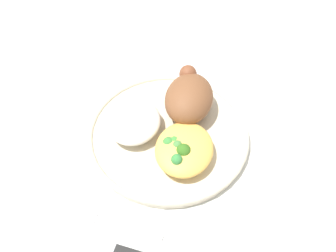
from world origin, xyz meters
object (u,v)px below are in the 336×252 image
object	(u,v)px
plate	(168,133)
roasted_chicken	(189,97)
knife	(116,248)
rice_pile	(134,122)
mac_cheese_with_broccoli	(183,149)
fork	(112,224)

from	to	relation	value
plate	roasted_chicken	distance (m)	0.08
knife	rice_pile	bearing A→B (deg)	9.84
roasted_chicken	mac_cheese_with_broccoli	size ratio (longest dim) A/B	1.10
plate	rice_pile	world-z (taller)	rice_pile
roasted_chicken	rice_pile	size ratio (longest dim) A/B	1.20
fork	mac_cheese_with_broccoli	bearing A→B (deg)	-29.94
rice_pile	knife	size ratio (longest dim) A/B	0.55
plate	mac_cheese_with_broccoli	size ratio (longest dim) A/B	2.59
mac_cheese_with_broccoli	roasted_chicken	bearing A→B (deg)	7.12
roasted_chicken	knife	distance (m)	0.29
plate	knife	size ratio (longest dim) A/B	1.55
mac_cheese_with_broccoli	knife	bearing A→B (deg)	160.26
fork	roasted_chicken	bearing A→B (deg)	-15.35
mac_cheese_with_broccoli	knife	world-z (taller)	mac_cheese_with_broccoli
mac_cheese_with_broccoli	fork	world-z (taller)	mac_cheese_with_broccoli
mac_cheese_with_broccoli	fork	xyz separation A→B (m)	(-0.14, 0.08, -0.04)
roasted_chicken	knife	bearing A→B (deg)	170.01
fork	knife	bearing A→B (deg)	-152.10
roasted_chicken	fork	size ratio (longest dim) A/B	0.88
rice_pile	fork	xyz separation A→B (m)	(-0.17, -0.02, -0.04)
plate	knife	bearing A→B (deg)	173.88
plate	mac_cheese_with_broccoli	world-z (taller)	mac_cheese_with_broccoli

